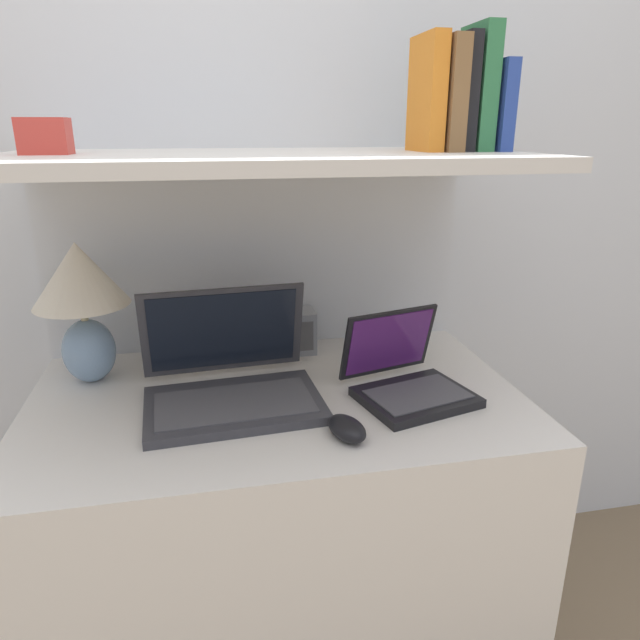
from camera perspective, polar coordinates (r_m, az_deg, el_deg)
The scene contains 15 objects.
wall_back at distance 1.57m, azimuth -6.64°, elevation 13.16°, with size 6.00×0.05×2.40m.
desk at distance 1.51m, azimuth -3.93°, elevation -20.81°, with size 1.10×0.67×0.77m.
back_riser at distance 1.68m, azimuth -5.77°, elevation -6.53°, with size 1.10×0.04×1.27m.
shelf at distance 1.24m, azimuth -5.35°, elevation 15.68°, with size 1.10×0.60×0.03m.
table_lamp at distance 1.41m, azimuth -22.77°, elevation 2.44°, with size 0.21×0.21×0.33m.
laptop_large at distance 1.27m, azimuth -8.93°, elevation -5.97°, with size 0.39×0.33×0.24m.
laptop_small at distance 1.30m, azimuth 8.70°, elevation -5.86°, with size 0.29×0.29×0.18m.
computer_mouse at distance 1.13m, azimuth 2.70°, elevation -10.78°, with size 0.09×0.11×0.04m.
router_box at distance 1.53m, azimuth -2.55°, elevation -1.12°, with size 0.11×0.09×0.11m.
book_blue at distance 1.39m, azimuth 16.99°, elevation 19.73°, with size 0.03×0.15×0.19m.
book_green at distance 1.37m, azimuth 15.46°, elevation 21.37°, with size 0.04×0.13×0.26m.
book_black at distance 1.36m, azimuth 13.87°, elevation 21.10°, with size 0.03×0.13×0.24m.
book_brown at distance 1.34m, azimuth 12.37°, elevation 21.06°, with size 0.04×0.17×0.23m.
book_orange at distance 1.33m, azimuth 10.62°, elevation 21.33°, with size 0.04×0.14×0.23m.
shelf_gadget at distance 1.27m, azimuth -25.80°, elevation 16.23°, with size 0.09×0.07×0.07m.
Camera 1 is at (-0.14, -0.83, 1.35)m, focal length 32.00 mm.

